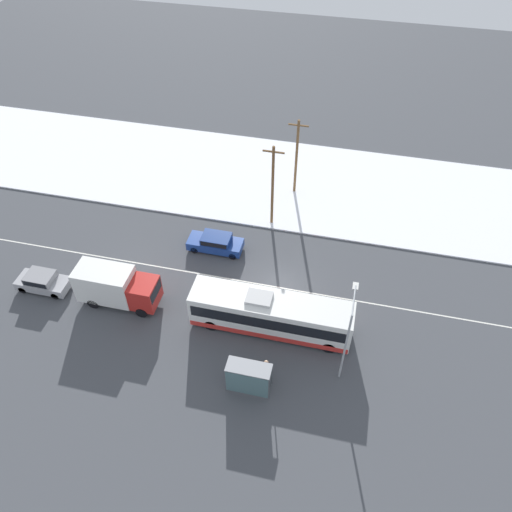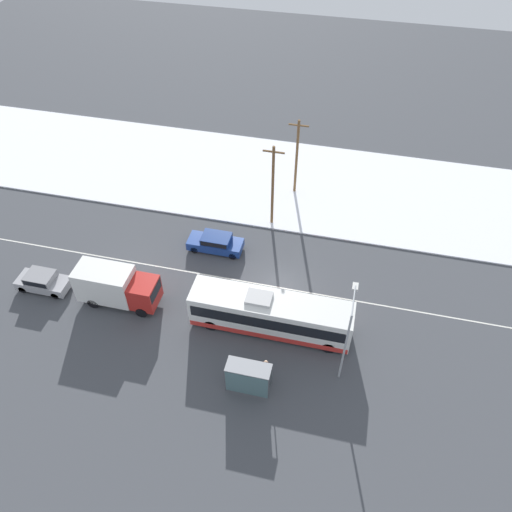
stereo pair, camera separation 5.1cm
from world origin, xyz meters
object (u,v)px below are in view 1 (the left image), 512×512
Objects in this scene: city_bus at (271,314)px; utility_pole_roadside at (273,185)px; box_truck at (116,286)px; parked_car_near_truck at (42,281)px; utility_pole_snowlot at (297,156)px; pedestrian_at_stop at (266,367)px; sedan_car at (216,242)px; streetlamp at (348,331)px; bus_shelter at (248,377)px.

utility_pole_roadside reaches higher than city_bus.
box_truck reaches higher than parked_car_near_truck.
city_bus is 1.51× the size of utility_pole_snowlot.
pedestrian_at_stop is 0.23× the size of utility_pole_snowlot.
parked_car_near_truck is 0.53× the size of utility_pole_snowlot.
sedan_car is 0.60× the size of utility_pole_snowlot.
streetlamp reaches higher than parked_car_near_truck.
utility_pole_roadside is (15.87, 11.74, 3.37)m from parked_car_near_truck.
bus_shelter is at bearing -93.77° from city_bus.
city_bus is at bearing 0.82° from parked_car_near_truck.
pedestrian_at_stop is 0.27× the size of streetlamp.
pedestrian_at_stop is at bearing 55.91° from bus_shelter.
city_bus is 1.74× the size of streetlamp.
pedestrian_at_stop is 0.62× the size of bus_shelter.
city_bus reaches higher than sedan_car.
utility_pole_snowlot is (10.74, 16.64, 2.31)m from box_truck.
utility_pole_snowlot is (5.10, 9.44, 3.21)m from sedan_car.
parked_car_near_truck is (-6.32, -0.11, -0.91)m from box_truck.
sedan_car is at bearing 140.93° from streetlamp.
sedan_car is 14.02m from parked_car_near_truck.
box_truck is at bearing 162.32° from pedestrian_at_stop.
bus_shelter is 22.08m from utility_pole_snowlot.
city_bus is 2.50× the size of sedan_car.
sedan_car is 15.36m from streetlamp.
bus_shelter is at bearing -124.09° from pedestrian_at_stop.
utility_pole_snowlot is at bearing 109.04° from streetlamp.
city_bus is 9.43m from sedan_car.
box_truck is (-11.86, -0.15, 0.16)m from city_bus.
sedan_car is 0.58× the size of utility_pole_roadside.
streetlamp is at bearing -5.13° from parked_car_near_truck.
bus_shelter reaches higher than sedan_car.
streetlamp is at bearing -23.81° from city_bus.
parked_car_near_truck is 2.27× the size of pedestrian_at_stop.
bus_shelter is at bearing -24.73° from box_truck.
pedestrian_at_stop is at bearing -160.39° from streetlamp.
parked_car_near_truck is 20.02m from utility_pole_roadside.
pedestrian_at_stop is 1.72m from bus_shelter.
utility_pole_snowlot is at bearing 57.17° from box_truck.
utility_pole_snowlot reaches higher than parked_car_near_truck.
pedestrian_at_stop is at bearing -79.58° from utility_pole_roadside.
utility_pole_roadside is (9.54, 11.63, 2.46)m from box_truck.
parked_car_near_truck is at bearing -179.18° from city_bus.
streetlamp is (23.58, -2.12, 3.48)m from parked_car_near_truck.
sedan_car is at bearing 115.14° from bus_shelter.
utility_pole_roadside is (-2.31, 11.48, 2.62)m from city_bus.
streetlamp reaches higher than box_truck.
streetlamp reaches higher than sedan_car.
city_bus reaches higher than pedestrian_at_stop.
city_bus reaches higher than bus_shelter.
parked_car_near_truck is 23.92m from streetlamp.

